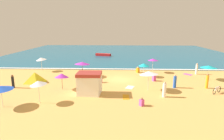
{
  "coord_description": "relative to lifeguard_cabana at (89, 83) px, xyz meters",
  "views": [
    {
      "loc": [
        -0.17,
        -25.12,
        7.18
      ],
      "look_at": [
        -1.27,
        2.45,
        0.8
      ],
      "focal_mm": 29.57,
      "sensor_mm": 36.0,
      "label": 1
    }
  ],
  "objects": [
    {
      "name": "ground_plane",
      "position": [
        3.4,
        5.94,
        -1.24
      ],
      "size": [
        60.0,
        60.0,
        0.0
      ],
      "primitive_type": "plane",
      "color": "#E0A856"
    },
    {
      "name": "ocean_water",
      "position": [
        3.4,
        33.94,
        -1.19
      ],
      "size": [
        60.0,
        44.0,
        0.1
      ],
      "primitive_type": "cube",
      "color": "#196084",
      "rests_on": "ground_plane"
    },
    {
      "name": "wave_breaker_foam",
      "position": [
        3.4,
        12.24,
        -1.14
      ],
      "size": [
        57.0,
        0.7,
        0.01
      ],
      "primitive_type": "cube",
      "color": "white",
      "rests_on": "ocean_water"
    },
    {
      "name": "lifeguard_cabana",
      "position": [
        0.0,
        0.0,
        0.0
      ],
      "size": [
        2.6,
        2.16,
        2.44
      ],
      "color": "white",
      "rests_on": "ground_plane"
    },
    {
      "name": "beach_umbrella_0",
      "position": [
        -2.23,
        7.33,
        0.8
      ],
      "size": [
        3.16,
        3.16,
        2.29
      ],
      "color": "#4C3823",
      "rests_on": "ground_plane"
    },
    {
      "name": "beach_umbrella_1",
      "position": [
        -7.54,
        -3.68,
        0.6
      ],
      "size": [
        3.05,
        3.05,
        2.04
      ],
      "color": "silver",
      "rests_on": "ground_plane"
    },
    {
      "name": "beach_umbrella_2",
      "position": [
        6.62,
        1.46,
        0.85
      ],
      "size": [
        3.05,
        3.05,
        2.4
      ],
      "color": "silver",
      "rests_on": "ground_plane"
    },
    {
      "name": "beach_umbrella_3",
      "position": [
        -3.5,
        1.47,
        0.44
      ],
      "size": [
        1.79,
        1.83,
        2.01
      ],
      "color": "#4C3823",
      "rests_on": "ground_plane"
    },
    {
      "name": "beach_umbrella_4",
      "position": [
        -4.48,
        -2.66,
        0.78
      ],
      "size": [
        2.06,
        2.05,
        2.29
      ],
      "color": "silver",
      "rests_on": "ground_plane"
    },
    {
      "name": "beach_umbrella_5",
      "position": [
        -9.73,
        10.51,
        0.86
      ],
      "size": [
        2.36,
        2.36,
        2.4
      ],
      "color": "silver",
      "rests_on": "ground_plane"
    },
    {
      "name": "beach_umbrella_6",
      "position": [
        15.57,
        6.19,
        0.65
      ],
      "size": [
        2.93,
        2.94,
        2.08
      ],
      "color": "silver",
      "rests_on": "ground_plane"
    },
    {
      "name": "beach_umbrella_7",
      "position": [
        8.65,
        10.32,
        0.88
      ],
      "size": [
        1.69,
        1.7,
        2.33
      ],
      "color": "silver",
      "rests_on": "ground_plane"
    },
    {
      "name": "beach_umbrella_8",
      "position": [
        6.85,
        7.48,
        0.6
      ],
      "size": [
        1.78,
        1.79,
        2.07
      ],
      "color": "silver",
      "rests_on": "ground_plane"
    },
    {
      "name": "beach_tent",
      "position": [
        -7.89,
        3.91,
        -0.53
      ],
      "size": [
        2.67,
        2.44,
        1.43
      ],
      "color": "yellow",
      "rests_on": "ground_plane"
    },
    {
      "name": "parked_bicycle",
      "position": [
        14.18,
        0.83,
        -0.86
      ],
      "size": [
        1.45,
        1.19,
        0.76
      ],
      "color": "black",
      "rests_on": "ground_plane"
    },
    {
      "name": "beachgoer_0",
      "position": [
        8.03,
        5.4,
        -0.82
      ],
      "size": [
        0.54,
        0.54,
        0.98
      ],
      "color": "#D84CA5",
      "rests_on": "ground_plane"
    },
    {
      "name": "beachgoer_1",
      "position": [
        13.82,
        2.52,
        -0.38
      ],
      "size": [
        0.4,
        0.4,
        1.82
      ],
      "color": "orange",
      "rests_on": "ground_plane"
    },
    {
      "name": "beachgoer_2",
      "position": [
        0.74,
        4.39,
        -0.91
      ],
      "size": [
        0.54,
        0.54,
        0.8
      ],
      "color": "#D84CA5",
      "rests_on": "ground_plane"
    },
    {
      "name": "beachgoer_3",
      "position": [
        8.01,
        -0.59,
        -0.47
      ],
      "size": [
        0.54,
        0.54,
        1.68
      ],
      "color": "white",
      "rests_on": "ground_plane"
    },
    {
      "name": "beachgoer_5",
      "position": [
        6.27,
        10.23,
        -0.84
      ],
      "size": [
        0.61,
        0.61,
        0.96
      ],
      "color": "orange",
      "rests_on": "ground_plane"
    },
    {
      "name": "beachgoer_6",
      "position": [
        -9.65,
        1.75,
        -0.45
      ],
      "size": [
        0.41,
        0.41,
        1.64
      ],
      "color": "black",
      "rests_on": "ground_plane"
    },
    {
      "name": "beachgoer_7",
      "position": [
        5.37,
        -2.95,
        -0.9
      ],
      "size": [
        0.5,
        0.5,
        0.81
      ],
      "color": "#D84CA5",
      "rests_on": "ground_plane"
    },
    {
      "name": "beachgoer_8",
      "position": [
        10.0,
        2.55,
        -0.48
      ],
      "size": [
        0.46,
        0.46,
        1.66
      ],
      "color": "blue",
      "rests_on": "ground_plane"
    },
    {
      "name": "beachgoer_10",
      "position": [
        15.36,
        9.44,
        -0.41
      ],
      "size": [
        0.36,
        0.36,
        1.75
      ],
      "color": "white",
      "rests_on": "ground_plane"
    },
    {
      "name": "beach_towel_0",
      "position": [
        13.96,
        9.21,
        -1.24
      ],
      "size": [
        1.58,
        1.61,
        0.01
      ],
      "color": "#D84CA5",
      "rests_on": "ground_plane"
    },
    {
      "name": "beach_towel_1",
      "position": [
        3.97,
        -0.81,
        -1.24
      ],
      "size": [
        0.7,
        1.49,
        0.01
      ],
      "color": "orange",
      "rests_on": "ground_plane"
    },
    {
      "name": "beach_towel_2",
      "position": [
        4.57,
        2.47,
        -1.24
      ],
      "size": [
        1.27,
        1.51,
        0.01
      ],
      "color": "white",
      "rests_on": "ground_plane"
    },
    {
      "name": "small_boat_0",
      "position": [
        -0.88,
        27.47,
        -0.86
      ],
      "size": [
        4.07,
        2.05,
        0.58
      ],
      "color": "red",
      "rests_on": "ocean_water"
    }
  ]
}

